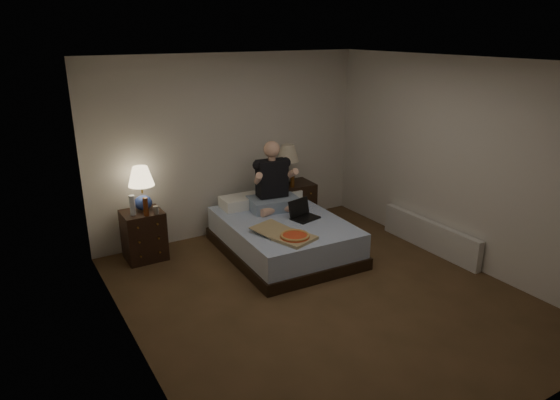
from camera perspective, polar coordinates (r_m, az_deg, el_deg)
floor at (r=5.63m, az=4.78°, el=-10.81°), size 4.00×4.50×0.00m
ceiling at (r=4.89m, az=5.60°, el=15.51°), size 4.00×4.50×0.00m
wall_back at (r=7.00m, az=-5.69°, el=6.19°), size 4.00×0.00×2.50m
wall_front at (r=3.68m, az=26.21°, el=-7.84°), size 4.00×0.00×2.50m
wall_left at (r=4.33m, az=-16.94°, el=-2.73°), size 0.00×4.50×2.50m
wall_right at (r=6.46m, az=19.76°, el=4.07°), size 0.00×4.50×2.50m
bed at (r=6.51m, az=0.40°, el=-4.17°), size 1.46×1.90×0.46m
nightstand_left at (r=6.55m, az=-15.29°, el=-3.90°), size 0.49×0.44×0.63m
nightstand_right at (r=7.40m, az=1.70°, el=-0.46°), size 0.53×0.48×0.65m
lamp_left at (r=6.42m, az=-15.51°, el=1.28°), size 0.36×0.36×0.56m
lamp_right at (r=7.26m, az=0.90°, el=4.17°), size 0.35×0.35×0.56m
water_bottle at (r=6.32m, az=-16.52°, el=-0.57°), size 0.07×0.07×0.25m
soda_can at (r=6.30m, az=-14.01°, el=-1.12°), size 0.07×0.07×0.10m
beer_bottle_left at (r=6.25m, az=-15.09°, el=-0.75°), size 0.06×0.06×0.23m
beer_bottle_right at (r=7.08m, az=1.43°, el=2.40°), size 0.06×0.06×0.23m
person at (r=6.67m, az=-0.78°, el=2.76°), size 0.73×0.61×0.93m
laptop at (r=6.42m, az=2.93°, el=-1.17°), size 0.39×0.35×0.24m
pizza_box at (r=5.81m, az=1.70°, el=-4.20°), size 0.61×0.85×0.08m
radiator at (r=6.90m, az=16.73°, el=-3.91°), size 0.10×1.60×0.40m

